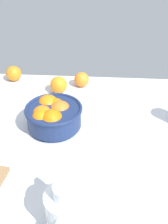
% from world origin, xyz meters
% --- Properties ---
extents(ground_plane, '(1.39, 0.92, 0.03)m').
position_xyz_m(ground_plane, '(0.00, 0.00, -0.01)').
color(ground_plane, silver).
extents(fruit_bowl, '(0.21, 0.21, 0.11)m').
position_xyz_m(fruit_bowl, '(-0.13, 0.03, 0.05)').
color(fruit_bowl, navy).
rests_on(fruit_bowl, ground_plane).
extents(juice_pitcher, '(0.11, 0.15, 0.16)m').
position_xyz_m(juice_pitcher, '(-0.03, -0.36, 0.05)').
color(juice_pitcher, white).
rests_on(juice_pitcher, ground_plane).
extents(loose_orange_2, '(0.07, 0.07, 0.07)m').
position_xyz_m(loose_orange_2, '(-0.05, 0.36, 0.04)').
color(loose_orange_2, orange).
rests_on(loose_orange_2, ground_plane).
extents(loose_orange_3, '(0.08, 0.08, 0.08)m').
position_xyz_m(loose_orange_3, '(-0.15, 0.29, 0.04)').
color(loose_orange_3, orange).
rests_on(loose_orange_3, ground_plane).
extents(loose_orange_4, '(0.08, 0.08, 0.08)m').
position_xyz_m(loose_orange_4, '(-0.39, 0.40, 0.04)').
color(loose_orange_4, orange).
rests_on(loose_orange_4, ground_plane).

